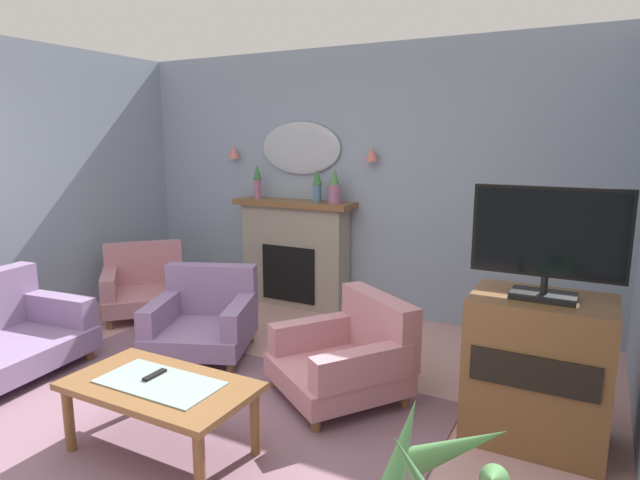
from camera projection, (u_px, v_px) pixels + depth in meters
floor at (144, 453)px, 3.20m from camera, size 6.21×6.96×0.10m
wall_back at (354, 182)px, 5.56m from camera, size 6.21×0.10×2.73m
patterned_rug at (167, 429)px, 3.37m from camera, size 3.20×2.40×0.01m
fireplace at (295, 254)px, 5.80m from camera, size 1.36×0.36×1.16m
mantel_vase_left at (257, 180)px, 5.83m from camera, size 0.10×0.10×0.38m
mantel_vase_centre at (317, 185)px, 5.49m from camera, size 0.10×0.10×0.34m
mantel_vase_right at (335, 188)px, 5.41m from camera, size 0.13×0.13×0.35m
wall_mirror at (300, 148)px, 5.71m from camera, size 0.96×0.06×0.56m
wall_sconce_left at (234, 152)px, 6.07m from camera, size 0.14×0.14×0.14m
wall_sconce_right at (372, 154)px, 5.28m from camera, size 0.14×0.14×0.14m
coffee_table at (160, 392)px, 3.04m from camera, size 1.10×0.60×0.45m
tv_remote at (155, 375)px, 3.11m from camera, size 0.04×0.16×0.02m
armchair_beside_couch at (349, 355)px, 3.77m from camera, size 1.13×1.13×0.71m
armchair_near_fireplace at (204, 317)px, 4.56m from camera, size 1.05×1.06×0.71m
armchair_in_corner at (145, 284)px, 5.59m from camera, size 1.15×1.14×0.71m
tv_cabinet at (537, 369)px, 3.19m from camera, size 0.80×0.57×0.90m
tv_flatscreen at (548, 240)px, 3.02m from camera, size 0.84×0.24×0.65m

